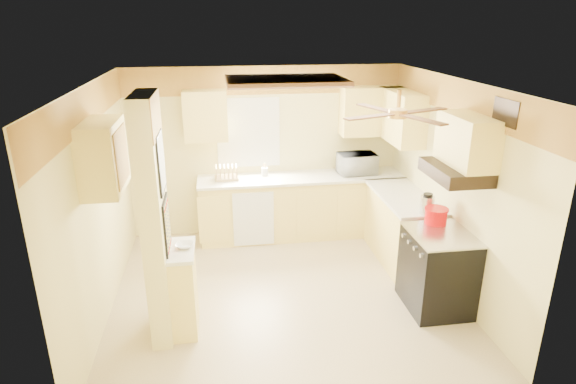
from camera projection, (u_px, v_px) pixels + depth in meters
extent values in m
plane|color=#CFB78F|center=(284.00, 292.00, 5.84)|extent=(4.00, 4.00, 0.00)
plane|color=white|center=(283.00, 83.00, 4.98)|extent=(4.00, 4.00, 0.00)
plane|color=#EADC8F|center=(266.00, 152.00, 7.18)|extent=(4.00, 0.00, 4.00)
plane|color=#EADC8F|center=(318.00, 282.00, 3.64)|extent=(4.00, 0.00, 4.00)
plane|color=#EADC8F|center=(98.00, 205.00, 5.13)|extent=(0.00, 3.80, 3.80)
plane|color=#EADC8F|center=(450.00, 187.00, 5.69)|extent=(0.00, 3.80, 3.80)
cube|color=#EDB546|center=(264.00, 80.00, 6.80)|extent=(4.00, 0.02, 0.40)
cube|color=#EADC8F|center=(155.00, 222.00, 4.71)|extent=(0.20, 0.70, 2.50)
cube|color=#FFE277|center=(184.00, 291.00, 5.01)|extent=(0.25, 0.55, 0.90)
cube|color=white|center=(180.00, 251.00, 4.85)|extent=(0.28, 0.58, 0.04)
cube|color=#FFE277|center=(301.00, 207.00, 7.24)|extent=(3.00, 0.60, 0.90)
cube|color=#FFE277|center=(402.00, 229.00, 6.48)|extent=(0.60, 1.40, 0.90)
cube|color=white|center=(302.00, 178.00, 7.07)|extent=(3.04, 0.64, 0.04)
cube|color=white|center=(404.00, 197.00, 6.32)|extent=(0.64, 1.44, 0.04)
cube|color=white|center=(254.00, 219.00, 6.85)|extent=(0.58, 0.02, 0.80)
cube|color=white|center=(248.00, 133.00, 7.03)|extent=(0.92, 0.02, 1.02)
cube|color=white|center=(248.00, 133.00, 7.03)|extent=(0.80, 0.02, 0.90)
cube|color=#FFE277|center=(205.00, 116.00, 6.69)|extent=(0.60, 0.35, 0.70)
cube|color=#FFE277|center=(372.00, 111.00, 7.03)|extent=(0.90, 0.35, 0.70)
cube|color=#FFE277|center=(401.00, 117.00, 6.62)|extent=(0.35, 1.00, 0.70)
cube|color=#FFE277|center=(103.00, 157.00, 4.72)|extent=(0.35, 0.75, 0.70)
cube|color=#FFE277|center=(467.00, 141.00, 4.92)|extent=(0.35, 0.76, 0.52)
cube|color=black|center=(437.00, 271.00, 5.41)|extent=(0.65, 0.76, 0.90)
cube|color=silver|center=(442.00, 234.00, 5.25)|extent=(0.66, 0.77, 0.02)
cylinder|color=silver|center=(421.00, 256.00, 5.01)|extent=(0.03, 0.05, 0.05)
cylinder|color=silver|center=(415.00, 248.00, 5.17)|extent=(0.03, 0.05, 0.05)
cylinder|color=silver|center=(409.00, 242.00, 5.32)|extent=(0.03, 0.05, 0.05)
cylinder|color=silver|center=(403.00, 235.00, 5.47)|extent=(0.03, 0.05, 0.05)
cube|color=black|center=(455.00, 172.00, 5.02)|extent=(0.50, 0.76, 0.14)
cube|color=black|center=(161.00, 163.00, 4.52)|extent=(0.02, 0.42, 0.57)
cube|color=white|center=(162.00, 163.00, 4.52)|extent=(0.01, 0.37, 0.52)
cube|color=black|center=(167.00, 226.00, 4.74)|extent=(0.02, 0.42, 0.57)
cube|color=yellow|center=(167.00, 226.00, 4.74)|extent=(0.01, 0.37, 0.52)
cube|color=brown|center=(286.00, 80.00, 5.48)|extent=(1.35, 0.95, 0.06)
cube|color=white|center=(286.00, 83.00, 5.48)|extent=(1.15, 0.75, 0.02)
cylinder|color=gold|center=(399.00, 99.00, 4.50)|extent=(0.04, 0.04, 0.16)
cylinder|color=gold|center=(398.00, 114.00, 4.55)|extent=(0.18, 0.18, 0.08)
cube|color=brown|center=(423.00, 111.00, 4.69)|extent=(0.55, 0.28, 0.01)
cube|color=brown|center=(376.00, 108.00, 4.81)|extent=(0.28, 0.55, 0.01)
cube|color=brown|center=(371.00, 117.00, 4.40)|extent=(0.55, 0.28, 0.01)
cube|color=brown|center=(422.00, 119.00, 4.28)|extent=(0.28, 0.55, 0.01)
cube|color=black|center=(506.00, 112.00, 4.49)|extent=(0.02, 0.40, 0.25)
imported|color=white|center=(357.00, 164.00, 7.15)|extent=(0.57, 0.40, 0.30)
imported|color=white|center=(185.00, 245.00, 4.87)|extent=(0.22, 0.22, 0.05)
cylinder|color=red|center=(436.00, 216.00, 5.50)|extent=(0.25, 0.25, 0.16)
cylinder|color=red|center=(437.00, 209.00, 5.47)|extent=(0.27, 0.27, 0.02)
cylinder|color=silver|center=(427.00, 205.00, 5.68)|extent=(0.16, 0.16, 0.22)
cylinder|color=black|center=(428.00, 195.00, 5.64)|extent=(0.11, 0.11, 0.03)
cube|color=#DCBF7F|center=(227.00, 178.00, 6.94)|extent=(0.34, 0.26, 0.04)
cube|color=#DCBF7F|center=(217.00, 173.00, 6.89)|extent=(0.02, 0.23, 0.19)
cube|color=#DCBF7F|center=(221.00, 173.00, 6.90)|extent=(0.02, 0.23, 0.19)
cube|color=#DCBF7F|center=(225.00, 173.00, 6.91)|extent=(0.02, 0.23, 0.19)
cube|color=#DCBF7F|center=(229.00, 173.00, 6.91)|extent=(0.02, 0.23, 0.19)
cube|color=#DCBF7F|center=(233.00, 172.00, 6.92)|extent=(0.02, 0.23, 0.19)
cube|color=#DCBF7F|center=(237.00, 172.00, 6.93)|extent=(0.02, 0.23, 0.19)
cylinder|color=white|center=(221.00, 173.00, 6.90)|extent=(0.01, 0.19, 0.19)
cylinder|color=white|center=(229.00, 173.00, 6.91)|extent=(0.01, 0.19, 0.19)
cylinder|color=white|center=(265.00, 172.00, 7.07)|extent=(0.09, 0.09, 0.12)
cylinder|color=#DCBF7F|center=(266.00, 169.00, 7.07)|extent=(0.01, 0.01, 0.19)
cylinder|color=#DCBF7F|center=(265.00, 169.00, 7.08)|extent=(0.01, 0.01, 0.19)
cylinder|color=#DCBF7F|center=(264.00, 170.00, 7.06)|extent=(0.01, 0.01, 0.19)
cylinder|color=#DCBF7F|center=(265.00, 170.00, 7.05)|extent=(0.01, 0.01, 0.19)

